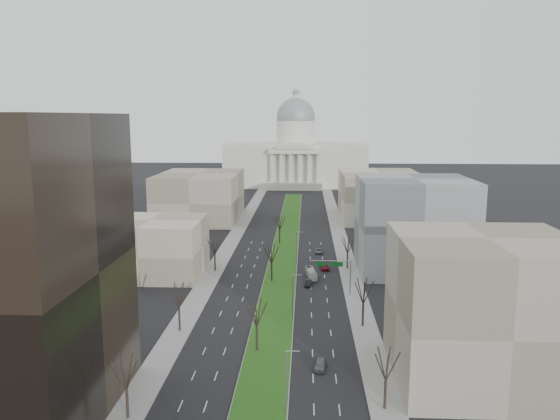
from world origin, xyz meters
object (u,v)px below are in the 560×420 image
(box_van, at_px, (311,273))
(car_red, at_px, (324,267))
(car_black, at_px, (308,283))
(car_grey_near, at_px, (320,364))
(car_grey_far, at_px, (319,251))

(box_van, bearing_deg, car_red, 57.63)
(car_black, height_order, car_red, car_red)
(box_van, bearing_deg, car_black, -104.76)
(car_black, xyz_separation_m, car_red, (4.28, 14.25, 0.09))
(car_grey_near, bearing_deg, car_black, 100.33)
(car_black, bearing_deg, box_van, 87.09)
(car_grey_near, distance_m, car_grey_far, 74.57)
(car_black, distance_m, car_grey_far, 31.79)
(car_red, distance_m, box_van, 8.51)
(car_red, bearing_deg, car_black, -110.23)
(car_black, relative_size, car_red, 0.78)
(car_red, relative_size, car_grey_far, 1.17)
(car_grey_far, bearing_deg, box_van, -93.20)
(car_grey_near, relative_size, car_black, 1.07)
(car_grey_near, bearing_deg, box_van, 99.12)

